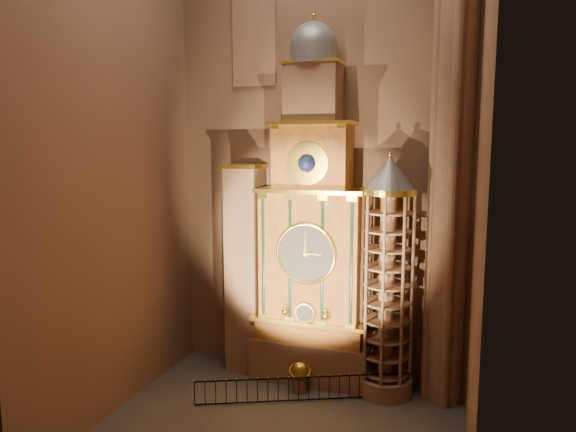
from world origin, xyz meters
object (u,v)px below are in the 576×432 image
at_px(portrait_tower, 245,268).
at_px(iron_railing, 304,389).
at_px(celestial_globe, 300,374).
at_px(stair_turret, 387,279).
at_px(astronomical_clock, 312,241).

xyz_separation_m(portrait_tower, iron_railing, (3.73, -2.30, -4.56)).
bearing_deg(celestial_globe, stair_turret, 17.93).
height_order(astronomical_clock, portrait_tower, astronomical_clock).
bearing_deg(portrait_tower, astronomical_clock, -0.29).
relative_size(astronomical_clock, celestial_globe, 11.81).
bearing_deg(celestial_globe, portrait_tower, 156.14).
distance_m(stair_turret, celestial_globe, 5.83).
bearing_deg(celestial_globe, iron_railing, -62.34).
distance_m(astronomical_clock, portrait_tower, 3.73).
bearing_deg(portrait_tower, celestial_globe, -23.86).
bearing_deg(astronomical_clock, portrait_tower, 179.71).
relative_size(astronomical_clock, stair_turret, 1.55).
height_order(celestial_globe, iron_railing, celestial_globe).
distance_m(astronomical_clock, stair_turret, 3.78).
height_order(portrait_tower, stair_turret, stair_turret).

